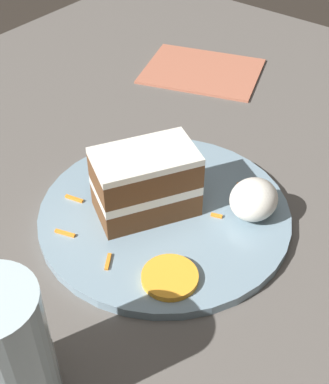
{
  "coord_description": "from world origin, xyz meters",
  "views": [
    {
      "loc": [
        0.31,
        0.24,
        0.46
      ],
      "look_at": [
        -0.06,
        -0.04,
        0.06
      ],
      "focal_mm": 50.0,
      "sensor_mm": 36.0,
      "label": 1
    }
  ],
  "objects": [
    {
      "name": "cake_slice",
      "position": [
        -0.05,
        -0.06,
        0.07
      ],
      "size": [
        0.13,
        0.12,
        0.08
      ],
      "rotation": [
        0.0,
        0.0,
        4.17
      ],
      "color": "brown",
      "rests_on": "plate"
    },
    {
      "name": "plate",
      "position": [
        -0.06,
        -0.04,
        0.03
      ],
      "size": [
        0.3,
        0.3,
        0.01
      ],
      "primitive_type": "cylinder",
      "color": "gray",
      "rests_on": "dining_table"
    },
    {
      "name": "dining_table",
      "position": [
        0.0,
        0.0,
        0.01
      ],
      "size": [
        1.37,
        1.2,
        0.02
      ],
      "primitive_type": "cube",
      "color": "#56514C",
      "rests_on": "ground"
    },
    {
      "name": "carrot_shreds_scatter",
      "position": [
        -0.05,
        -0.07,
        0.03
      ],
      "size": [
        0.21,
        0.17,
        0.0
      ],
      "color": "orange",
      "rests_on": "plate"
    },
    {
      "name": "menu_card",
      "position": [
        -0.38,
        -0.21,
        0.02
      ],
      "size": [
        0.2,
        0.23,
        0.0
      ],
      "primitive_type": "cube",
      "rotation": [
        0.0,
        0.0,
        0.34
      ],
      "color": "#B2664C",
      "rests_on": "dining_table"
    },
    {
      "name": "ground_plane",
      "position": [
        0.0,
        0.0,
        0.0
      ],
      "size": [
        6.0,
        6.0,
        0.0
      ],
      "primitive_type": "plane",
      "color": "black",
      "rests_on": "ground"
    },
    {
      "name": "orange_garnish",
      "position": [
        0.02,
        0.03,
        0.04
      ],
      "size": [
        0.06,
        0.06,
        0.01
      ],
      "primitive_type": "cylinder",
      "color": "orange",
      "rests_on": "plate"
    },
    {
      "name": "cream_dollop",
      "position": [
        -0.12,
        0.05,
        0.05
      ],
      "size": [
        0.06,
        0.05,
        0.05
      ],
      "primitive_type": "ellipsoid",
      "color": "white",
      "rests_on": "plate"
    },
    {
      "name": "drinking_glass",
      "position": [
        0.2,
        -0.0,
        0.08
      ],
      "size": [
        0.08,
        0.08,
        0.14
      ],
      "color": "silver",
      "rests_on": "dining_table"
    }
  ]
}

